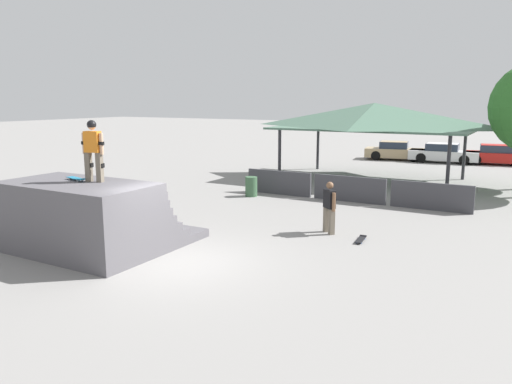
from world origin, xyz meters
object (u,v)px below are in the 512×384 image
object	(u,v)px
skater_on_deck	(93,147)
trash_bin	(251,187)
parked_car_tan	(395,151)
parked_car_white	(443,153)
skateboard_on_deck	(76,178)
skateboard_on_ground	(361,239)
parked_car_red	(497,155)
bystander_walking	(329,205)

from	to	relation	value
skater_on_deck	trash_bin	bearing A→B (deg)	80.20
parked_car_tan	parked_car_white	size ratio (longest dim) A/B	0.95
skateboard_on_deck	parked_car_tan	world-z (taller)	skateboard_on_deck
skater_on_deck	parked_car_tan	size ratio (longest dim) A/B	0.39
skateboard_on_ground	parked_car_red	size ratio (longest dim) A/B	0.20
skateboard_on_ground	skater_on_deck	bearing A→B (deg)	120.67
parked_car_red	parked_car_white	bearing A→B (deg)	-175.41
parked_car_tan	bystander_walking	bearing A→B (deg)	-90.92
bystander_walking	trash_bin	xyz separation A→B (m)	(-5.17, 4.05, -0.49)
parked_car_tan	parked_car_red	size ratio (longest dim) A/B	0.99
trash_bin	parked_car_tan	bearing A→B (deg)	82.99
parked_car_tan	parked_car_white	world-z (taller)	same
parked_car_tan	skater_on_deck	bearing A→B (deg)	-103.59
bystander_walking	trash_bin	world-z (taller)	bystander_walking
bystander_walking	skateboard_on_ground	size ratio (longest dim) A/B	1.93
skater_on_deck	bystander_walking	size ratio (longest dim) A/B	1.02
parked_car_red	bystander_walking	bearing A→B (deg)	-104.79
bystander_walking	skateboard_on_ground	world-z (taller)	bystander_walking
bystander_walking	skateboard_on_ground	bearing A→B (deg)	-157.40
skateboard_on_deck	skater_on_deck	bearing A→B (deg)	25.60
bystander_walking	parked_car_red	world-z (taller)	bystander_walking
bystander_walking	parked_car_white	xyz separation A→B (m)	(0.05, 20.55, -0.31)
skater_on_deck	parked_car_red	world-z (taller)	skater_on_deck
bystander_walking	parked_car_tan	size ratio (longest dim) A/B	0.39
skateboard_on_ground	parked_car_white	size ratio (longest dim) A/B	0.19
trash_bin	skater_on_deck	bearing A→B (deg)	-88.20
trash_bin	bystander_walking	bearing A→B (deg)	-38.08
skater_on_deck	skateboard_on_deck	distance (m)	1.09
parked_car_tan	parked_car_white	xyz separation A→B (m)	(3.20, 0.07, 0.00)
bystander_walking	parked_car_red	bearing A→B (deg)	-59.02
skateboard_on_ground	trash_bin	bearing A→B (deg)	48.94
skater_on_deck	skateboard_on_ground	world-z (taller)	skater_on_deck
skateboard_on_ground	parked_car_white	distance (m)	20.94
skateboard_on_ground	parked_car_white	world-z (taller)	parked_car_white
skateboard_on_deck	skateboard_on_ground	bearing A→B (deg)	50.34
skateboard_on_ground	bystander_walking	bearing A→B (deg)	66.65
skateboard_on_ground	parked_car_red	bearing A→B (deg)	-11.76
skateboard_on_ground	parked_car_red	world-z (taller)	parked_car_red
bystander_walking	skateboard_on_ground	xyz separation A→B (m)	(1.16, -0.36, -0.85)
parked_car_white	parked_car_tan	bearing A→B (deg)	177.96
parked_car_white	skater_on_deck	bearing A→B (deg)	-104.28
skateboard_on_ground	parked_car_tan	bearing A→B (deg)	5.49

